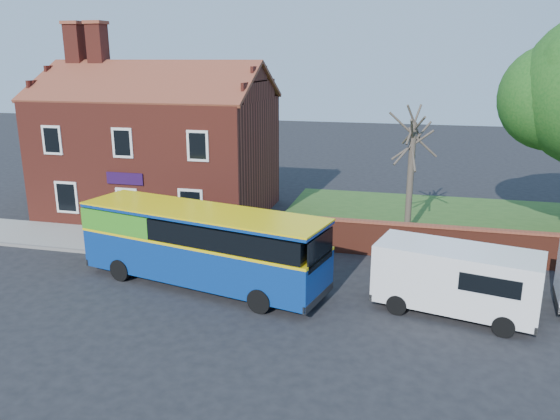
# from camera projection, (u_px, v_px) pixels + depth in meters

# --- Properties ---
(ground) EXTENTS (120.00, 120.00, 0.00)m
(ground) POSITION_uv_depth(u_px,v_px,m) (201.00, 307.00, 19.64)
(ground) COLOR black
(ground) RESTS_ON ground
(pavement) EXTENTS (18.00, 3.50, 0.12)m
(pavement) POSITION_uv_depth(u_px,v_px,m) (111.00, 241.00, 26.63)
(pavement) COLOR gray
(pavement) RESTS_ON ground
(kerb) EXTENTS (18.00, 0.15, 0.14)m
(kerb) POSITION_uv_depth(u_px,v_px,m) (91.00, 252.00, 24.99)
(kerb) COLOR slate
(kerb) RESTS_ON ground
(grass_strip) EXTENTS (26.00, 12.00, 0.04)m
(grass_strip) POSITION_uv_depth(u_px,v_px,m) (525.00, 228.00, 28.76)
(grass_strip) COLOR #426B28
(grass_strip) RESTS_ON ground
(shop_building) EXTENTS (12.30, 8.13, 10.50)m
(shop_building) POSITION_uv_depth(u_px,v_px,m) (160.00, 153.00, 31.11)
(shop_building) COLOR maroon
(shop_building) RESTS_ON ground
(boundary_wall) EXTENTS (22.00, 0.38, 1.60)m
(boundary_wall) POSITION_uv_depth(u_px,v_px,m) (552.00, 251.00, 22.94)
(boundary_wall) COLOR maroon
(boundary_wall) RESTS_ON ground
(bus) EXTENTS (10.34, 4.72, 3.06)m
(bus) POSITION_uv_depth(u_px,v_px,m) (195.00, 242.00, 21.31)
(bus) COLOR navy
(bus) RESTS_ON ground
(van_near) EXTENTS (5.81, 3.38, 2.40)m
(van_near) POSITION_uv_depth(u_px,v_px,m) (457.00, 277.00, 18.84)
(van_near) COLOR white
(van_near) RESTS_ON ground
(bare_tree) EXTENTS (2.32, 2.76, 6.18)m
(bare_tree) POSITION_uv_depth(u_px,v_px,m) (411.00, 173.00, 27.07)
(bare_tree) COLOR #4C4238
(bare_tree) RESTS_ON ground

